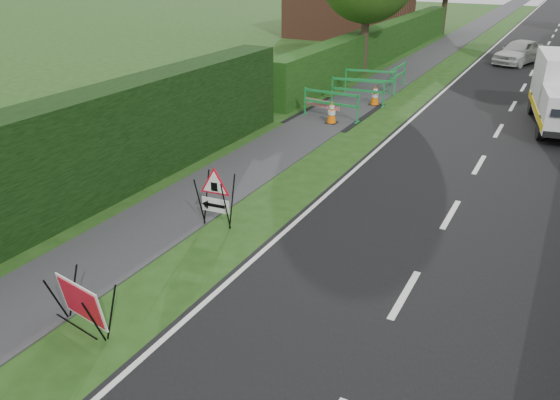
% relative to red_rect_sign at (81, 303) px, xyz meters
% --- Properties ---
extents(ground, '(120.00, 120.00, 0.00)m').
position_rel_red_rect_sign_xyz_m(ground, '(1.58, 2.23, -0.49)').
color(ground, '#1E4012').
rests_on(ground, ground).
extents(road_surface, '(6.00, 90.00, 0.02)m').
position_rel_red_rect_sign_xyz_m(road_surface, '(4.08, 37.23, -0.48)').
color(road_surface, black).
rests_on(road_surface, ground).
extents(footpath, '(2.00, 90.00, 0.02)m').
position_rel_red_rect_sign_xyz_m(footpath, '(-1.42, 37.23, -0.48)').
color(footpath, '#2D2D30').
rests_on(footpath, ground).
extents(hedge_west_near, '(1.10, 18.00, 2.50)m').
position_rel_red_rect_sign_xyz_m(hedge_west_near, '(-3.42, 2.23, -0.49)').
color(hedge_west_near, black).
rests_on(hedge_west_near, ground).
extents(hedge_west_far, '(1.00, 24.00, 1.80)m').
position_rel_red_rect_sign_xyz_m(hedge_west_far, '(-3.42, 24.23, -0.49)').
color(hedge_west_far, '#14380F').
rests_on(hedge_west_far, ground).
extents(red_rect_sign, '(1.06, 0.74, 0.85)m').
position_rel_red_rect_sign_xyz_m(red_rect_sign, '(0.00, 0.00, 0.00)').
color(red_rect_sign, black).
rests_on(red_rect_sign, ground).
extents(triangle_sign, '(0.84, 0.84, 1.13)m').
position_rel_red_rect_sign_xyz_m(triangle_sign, '(-0.20, 3.81, 0.30)').
color(triangle_sign, black).
rests_on(triangle_sign, ground).
extents(traffic_cone_3, '(0.38, 0.38, 0.79)m').
position_rel_red_rect_sign_xyz_m(traffic_cone_3, '(-1.06, 11.98, -0.09)').
color(traffic_cone_3, black).
rests_on(traffic_cone_3, ground).
extents(traffic_cone_4, '(0.38, 0.38, 0.79)m').
position_rel_red_rect_sign_xyz_m(traffic_cone_4, '(-0.58, 14.97, -0.09)').
color(traffic_cone_4, black).
rests_on(traffic_cone_4, ground).
extents(ped_barrier_0, '(2.07, 0.42, 1.00)m').
position_rel_red_rect_sign_xyz_m(ped_barrier_0, '(-1.31, 12.47, 0.14)').
color(ped_barrier_0, '#178237').
rests_on(ped_barrier_0, ground).
extents(ped_barrier_1, '(2.08, 0.54, 1.00)m').
position_rel_red_rect_sign_xyz_m(ped_barrier_1, '(-1.20, 14.74, 0.14)').
color(ped_barrier_1, '#178237').
rests_on(ped_barrier_1, ground).
extents(ped_barrier_2, '(2.09, 0.76, 1.00)m').
position_rel_red_rect_sign_xyz_m(ped_barrier_2, '(-1.38, 16.64, 0.14)').
color(ped_barrier_2, '#178237').
rests_on(ped_barrier_2, ground).
extents(ped_barrier_3, '(0.36, 2.06, 1.00)m').
position_rel_red_rect_sign_xyz_m(ped_barrier_3, '(-0.64, 17.98, 0.14)').
color(ped_barrier_3, '#178237').
rests_on(ped_barrier_3, ground).
extents(redwhite_plank, '(1.48, 0.33, 0.25)m').
position_rel_red_rect_sign_xyz_m(redwhite_plank, '(-1.72, 12.61, -0.49)').
color(redwhite_plank, red).
rests_on(redwhite_plank, ground).
extents(hatchback_car, '(2.44, 3.85, 1.22)m').
position_rel_red_rect_sign_xyz_m(hatchback_car, '(3.15, 26.44, 0.12)').
color(hatchback_car, silver).
rests_on(hatchback_car, ground).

